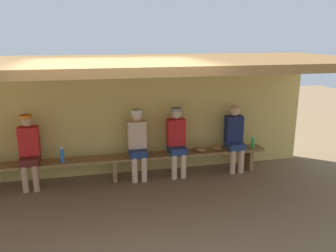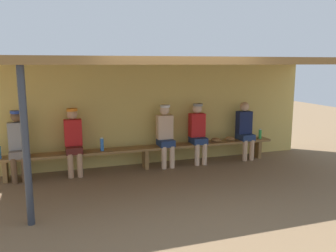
% 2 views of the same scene
% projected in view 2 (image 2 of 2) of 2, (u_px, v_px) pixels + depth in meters
% --- Properties ---
extents(ground_plane, '(24.00, 24.00, 0.00)m').
position_uv_depth(ground_plane, '(168.00, 193.00, 6.10)').
color(ground_plane, brown).
extents(back_wall, '(8.00, 0.20, 2.20)m').
position_uv_depth(back_wall, '(140.00, 115.00, 7.77)').
color(back_wall, '#D8BC60').
rests_on(back_wall, ground).
extents(dugout_roof, '(8.00, 2.80, 0.12)m').
position_uv_depth(dugout_roof, '(156.00, 61.00, 6.35)').
color(dugout_roof, brown).
rests_on(dugout_roof, back_wall).
extents(support_post, '(0.10, 0.10, 2.20)m').
position_uv_depth(support_post, '(26.00, 148.00, 4.70)').
color(support_post, '#2D333D').
rests_on(support_post, ground).
extents(bench, '(6.00, 0.36, 0.46)m').
position_uv_depth(bench, '(145.00, 150.00, 7.47)').
color(bench, olive).
rests_on(bench, ground).
extents(player_in_white, '(0.34, 0.42, 1.34)m').
position_uv_depth(player_in_white, '(245.00, 128.00, 8.17)').
color(player_in_white, navy).
rests_on(player_in_white, ground).
extents(player_near_post, '(0.34, 0.42, 1.34)m').
position_uv_depth(player_near_post, '(73.00, 139.00, 6.96)').
color(player_near_post, '#591E19').
rests_on(player_near_post, ground).
extents(player_in_blue, '(0.34, 0.42, 1.34)m').
position_uv_depth(player_in_blue, '(198.00, 130.00, 7.79)').
color(player_in_blue, navy).
rests_on(player_in_blue, ground).
extents(player_in_red, '(0.34, 0.42, 1.34)m').
position_uv_depth(player_in_red, '(165.00, 133.00, 7.56)').
color(player_in_red, navy).
rests_on(player_in_red, ground).
extents(player_leftmost, '(0.34, 0.42, 1.34)m').
position_uv_depth(player_leftmost, '(18.00, 142.00, 6.64)').
color(player_leftmost, slate).
rests_on(player_leftmost, ground).
extents(water_bottle_orange, '(0.07, 0.07, 0.28)m').
position_uv_depth(water_bottle_orange, '(102.00, 145.00, 7.11)').
color(water_bottle_orange, blue).
rests_on(water_bottle_orange, bench).
extents(water_bottle_blue, '(0.07, 0.07, 0.24)m').
position_uv_depth(water_bottle_blue, '(260.00, 134.00, 8.28)').
color(water_bottle_blue, green).
rests_on(water_bottle_blue, bench).
extents(baseball_glove_dark_brown, '(0.29, 0.29, 0.09)m').
position_uv_depth(baseball_glove_dark_brown, '(216.00, 140.00, 7.95)').
color(baseball_glove_dark_brown, olive).
rests_on(baseball_glove_dark_brown, bench).
extents(baseball_glove_worn, '(0.29, 0.29, 0.09)m').
position_uv_depth(baseball_glove_worn, '(230.00, 139.00, 8.08)').
color(baseball_glove_worn, olive).
rests_on(baseball_glove_worn, bench).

